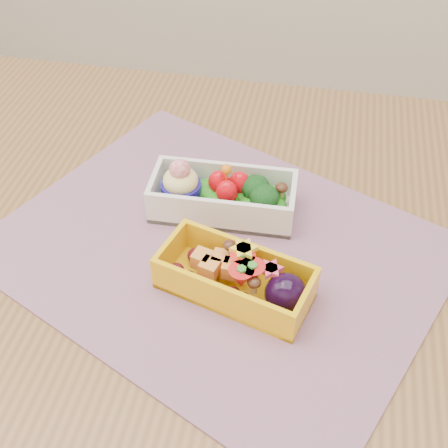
% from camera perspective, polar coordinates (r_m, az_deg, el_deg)
% --- Properties ---
extents(table, '(1.20, 0.80, 0.75)m').
position_cam_1_polar(table, '(0.76, 2.03, -8.26)').
color(table, brown).
rests_on(table, ground).
extents(placemat, '(0.61, 0.56, 0.00)m').
position_cam_1_polar(placemat, '(0.69, -0.70, -2.52)').
color(placemat, gray).
rests_on(placemat, table).
extents(bento_white, '(0.18, 0.08, 0.07)m').
position_cam_1_polar(bento_white, '(0.72, -0.18, 2.85)').
color(bento_white, silver).
rests_on(bento_white, placemat).
extents(bento_yellow, '(0.18, 0.12, 0.06)m').
position_cam_1_polar(bento_yellow, '(0.62, 1.42, -5.38)').
color(bento_yellow, '#F7B70C').
rests_on(bento_yellow, placemat).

